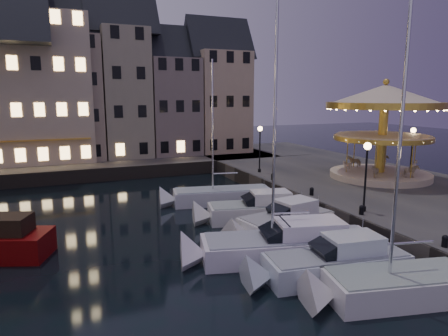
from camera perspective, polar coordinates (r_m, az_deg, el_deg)
name	(u,v)px	position (r m, az deg, el deg)	size (l,w,h in m)	color
ground	(265,256)	(21.25, 5.95, -12.34)	(160.00, 160.00, 0.00)	black
quay_east	(387,193)	(33.83, 22.22, -3.30)	(16.00, 56.00, 1.30)	#474442
quay_north	(76,166)	(45.82, -20.43, 0.22)	(44.00, 12.00, 1.30)	#474442
quaywall_e	(300,203)	(28.86, 10.79, -4.96)	(0.15, 44.00, 1.30)	#47423A
quaywall_n	(101,175)	(40.04, -17.20, -0.97)	(48.00, 0.15, 1.30)	#47423A
streetlamp_b	(366,167)	(25.01, 19.66, 0.17)	(0.44, 0.44, 4.17)	black
streetlamp_c	(260,142)	(36.04, 5.15, 3.67)	(0.44, 0.44, 4.17)	black
streetlamp_d	(412,145)	(37.86, 25.30, 3.04)	(0.44, 0.44, 4.17)	black
bollard_a	(445,241)	(21.21, 29.04, -9.05)	(0.30, 0.30, 0.57)	black
bollard_b	(362,209)	(24.78, 19.06, -5.62)	(0.30, 0.30, 0.57)	black
bollard_c	(312,191)	(28.56, 12.42, -3.21)	(0.30, 0.30, 0.57)	black
bollard_d	(273,176)	(33.10, 6.97, -1.20)	(0.30, 0.30, 0.57)	black
townhouse_nb	(7,94)	(47.40, -28.53, 9.22)	(6.16, 8.00, 13.80)	slate
townhouse_nc	(70,90)	(47.20, -21.16, 10.38)	(6.82, 8.00, 14.80)	gray
townhouse_nd	(124,86)	(47.74, -14.16, 11.35)	(5.50, 8.00, 15.80)	gray
townhouse_ne	(170,99)	(48.85, -7.66, 9.77)	(6.16, 8.00, 12.80)	slate
townhouse_nf	(217,95)	(50.76, -0.96, 10.44)	(6.82, 8.00, 13.80)	tan
hotel_corner	(7,80)	(47.42, -28.63, 11.04)	(17.60, 9.00, 16.80)	#C3B197
motorboat_a	(389,288)	(18.05, 22.55, -15.51)	(7.32, 3.77, 12.10)	silver
motorboat_b	(328,265)	(19.06, 14.64, -13.28)	(7.65, 3.11, 2.15)	silver
motorboat_c	(281,246)	(20.76, 8.20, -10.92)	(9.88, 4.77, 13.14)	white
motorboat_d	(281,223)	(24.30, 8.13, -7.83)	(7.06, 3.35, 2.15)	silver
motorboat_e	(253,211)	(26.55, 4.11, -6.17)	(7.68, 3.71, 2.15)	silver
motorboat_f	(215,197)	(30.59, -1.30, -4.14)	(8.51, 3.65, 11.26)	silver
carousel	(384,113)	(35.67, 21.90, 7.24)	(9.39, 9.39, 8.21)	beige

